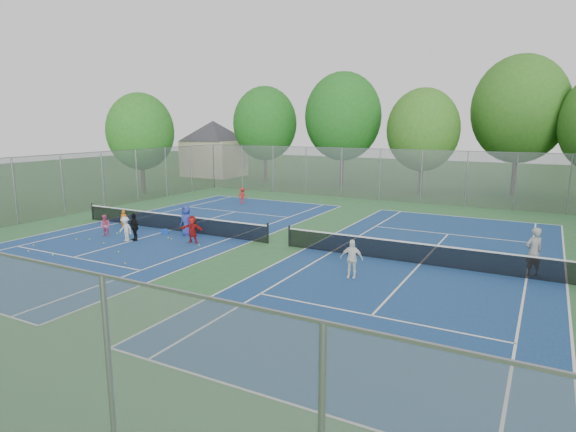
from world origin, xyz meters
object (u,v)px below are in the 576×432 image
object	(u,v)px
net_right	(421,254)
instructor	(534,252)
ball_hopper	(193,225)
net_left	(170,222)
ball_crate	(165,232)

from	to	relation	value
net_right	instructor	bearing A→B (deg)	7.03
net_right	ball_hopper	distance (m)	12.99
net_right	net_left	bearing A→B (deg)	180.00
ball_hopper	instructor	bearing A→B (deg)	-0.63
net_left	ball_hopper	bearing A→B (deg)	34.84
ball_crate	ball_hopper	xyz separation A→B (m)	(0.70, 1.56, 0.16)
net_left	instructor	bearing A→B (deg)	1.65
instructor	net_left	bearing A→B (deg)	-36.67
net_left	ball_hopper	size ratio (longest dim) A/B	22.32
net_left	instructor	size ratio (longest dim) A/B	6.54
net_left	ball_crate	world-z (taller)	net_left
ball_crate	ball_hopper	bearing A→B (deg)	65.75
net_right	ball_hopper	xyz separation A→B (m)	(-12.97, 0.71, -0.17)
ball_hopper	instructor	xyz separation A→B (m)	(17.24, -0.19, 0.70)
instructor	net_right	bearing A→B (deg)	-31.29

